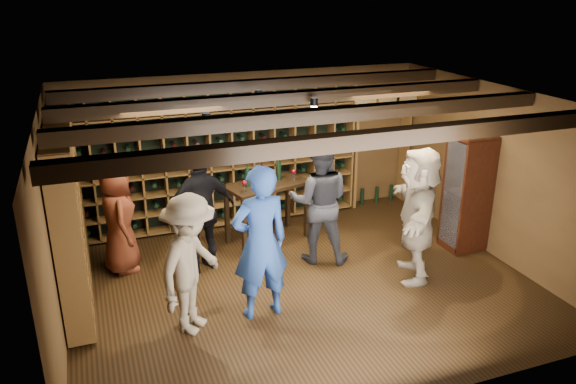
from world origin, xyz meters
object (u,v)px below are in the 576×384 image
object	(u,v)px
man_blue_shirt	(260,243)
guest_khaki	(191,264)
tasting_table	(267,191)
display_cabinet	(467,195)
man_grey_suit	(319,201)
guest_red_floral	(118,218)
guest_beige	(418,214)
guest_woman_black	(201,211)

from	to	relation	value
man_blue_shirt	guest_khaki	world-z (taller)	man_blue_shirt
guest_khaki	tasting_table	world-z (taller)	guest_khaki
display_cabinet	tasting_table	distance (m)	3.01
display_cabinet	guest_khaki	xyz separation A→B (m)	(-4.29, -0.74, -0.02)
display_cabinet	man_grey_suit	size ratio (longest dim) A/B	0.96
display_cabinet	guest_khaki	distance (m)	4.36
man_blue_shirt	guest_khaki	size ratio (longest dim) A/B	1.14
guest_red_floral	guest_beige	distance (m)	4.08
guest_red_floral	guest_beige	world-z (taller)	guest_beige
man_blue_shirt	guest_woman_black	distance (m)	1.46
guest_red_floral	guest_woman_black	distance (m)	1.15
man_grey_suit	guest_beige	bearing A→B (deg)	162.92
display_cabinet	guest_woman_black	world-z (taller)	guest_woman_black
man_grey_suit	guest_khaki	xyz separation A→B (m)	(-2.07, -1.13, -0.07)
guest_woman_black	man_grey_suit	bearing A→B (deg)	153.52
display_cabinet	tasting_table	size ratio (longest dim) A/B	1.27
tasting_table	man_blue_shirt	bearing A→B (deg)	-125.01
guest_red_floral	guest_beige	xyz separation A→B (m)	(3.76, -1.58, 0.14)
man_blue_shirt	tasting_table	size ratio (longest dim) A/B	1.40
man_blue_shirt	guest_beige	world-z (taller)	man_blue_shirt
guest_woman_black	tasting_table	size ratio (longest dim) A/B	1.28
tasting_table	guest_beige	bearing A→B (deg)	-64.64
guest_woman_black	guest_beige	world-z (taller)	guest_beige
man_grey_suit	guest_woman_black	world-z (taller)	man_grey_suit
guest_red_floral	tasting_table	world-z (taller)	guest_red_floral
man_blue_shirt	guest_red_floral	bearing A→B (deg)	-54.17
man_blue_shirt	guest_woman_black	xyz separation A→B (m)	(-0.41, 1.40, -0.08)
guest_beige	tasting_table	size ratio (longest dim) A/B	1.35
guest_khaki	guest_beige	size ratio (longest dim) A/B	0.91
guest_red_floral	guest_khaki	distance (m)	1.91
man_grey_suit	guest_red_floral	size ratio (longest dim) A/B	1.16
guest_khaki	tasting_table	bearing A→B (deg)	2.50
display_cabinet	tasting_table	bearing A→B (deg)	154.60
man_blue_shirt	guest_khaki	bearing A→B (deg)	-2.75
guest_beige	guest_khaki	bearing A→B (deg)	-60.43
tasting_table	guest_red_floral	bearing A→B (deg)	171.08
guest_woman_black	guest_khaki	xyz separation A→B (m)	(-0.43, -1.42, -0.04)
guest_woman_black	guest_beige	bearing A→B (deg)	139.32
man_blue_shirt	man_grey_suit	size ratio (longest dim) A/B	1.05
guest_khaki	guest_beige	distance (m)	3.11
display_cabinet	guest_red_floral	xyz separation A→B (m)	(-4.95, 1.06, -0.07)
man_blue_shirt	guest_red_floral	distance (m)	2.33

